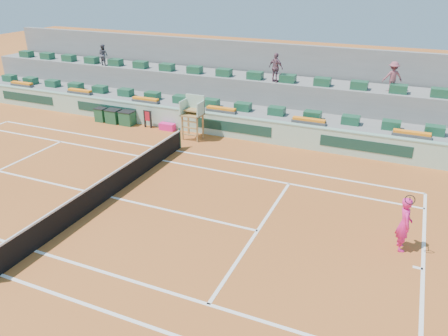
% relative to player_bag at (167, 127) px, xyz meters
% --- Properties ---
extents(ground, '(90.00, 90.00, 0.00)m').
position_rel_player_bag_xyz_m(ground, '(2.04, -8.10, -0.20)').
color(ground, '#A65220').
rests_on(ground, ground).
extents(seating_tier_lower, '(36.00, 4.00, 1.20)m').
position_rel_player_bag_xyz_m(seating_tier_lower, '(2.04, 2.60, 0.40)').
color(seating_tier_lower, gray).
rests_on(seating_tier_lower, ground).
extents(seating_tier_upper, '(36.00, 2.40, 2.60)m').
position_rel_player_bag_xyz_m(seating_tier_upper, '(2.04, 4.20, 1.10)').
color(seating_tier_upper, gray).
rests_on(seating_tier_upper, ground).
extents(stadium_back_wall, '(36.00, 0.40, 4.40)m').
position_rel_player_bag_xyz_m(stadium_back_wall, '(2.04, 5.80, 2.00)').
color(stadium_back_wall, gray).
rests_on(stadium_back_wall, ground).
extents(player_bag, '(0.91, 0.41, 0.41)m').
position_rel_player_bag_xyz_m(player_bag, '(0.00, 0.00, 0.00)').
color(player_bag, '#F31F84').
rests_on(player_bag, ground).
extents(spectator_left, '(0.76, 0.64, 1.39)m').
position_rel_player_bag_xyz_m(spectator_left, '(-6.75, 3.40, 3.09)').
color(spectator_left, '#494A55').
rests_on(spectator_left, seating_tier_upper).
extents(spectator_mid, '(1.05, 0.72, 1.65)m').
position_rel_player_bag_xyz_m(spectator_mid, '(5.37, 3.37, 3.22)').
color(spectator_mid, '#7B5262').
rests_on(spectator_mid, seating_tier_upper).
extents(spectator_right, '(1.16, 0.92, 1.57)m').
position_rel_player_bag_xyz_m(spectator_right, '(11.66, 3.84, 3.18)').
color(spectator_right, '#8E4753').
rests_on(spectator_right, seating_tier_upper).
extents(court_lines, '(23.89, 11.09, 0.01)m').
position_rel_player_bag_xyz_m(court_lines, '(2.04, -8.10, -0.20)').
color(court_lines, white).
rests_on(court_lines, ground).
extents(tennis_net, '(0.10, 11.97, 1.10)m').
position_rel_player_bag_xyz_m(tennis_net, '(2.04, -8.10, 0.32)').
color(tennis_net, black).
rests_on(tennis_net, ground).
extents(advertising_hoarding, '(36.00, 0.34, 1.26)m').
position_rel_player_bag_xyz_m(advertising_hoarding, '(2.06, 0.40, 0.43)').
color(advertising_hoarding, '#A3CEB4').
rests_on(advertising_hoarding, ground).
extents(umpire_chair, '(1.10, 0.90, 2.40)m').
position_rel_player_bag_xyz_m(umpire_chair, '(2.04, -0.60, 1.34)').
color(umpire_chair, olive).
rests_on(umpire_chair, ground).
extents(seat_row_lower, '(32.90, 0.60, 0.44)m').
position_rel_player_bag_xyz_m(seat_row_lower, '(2.04, 1.70, 1.22)').
color(seat_row_lower, '#1A4F33').
rests_on(seat_row_lower, seating_tier_lower).
extents(seat_row_upper, '(32.90, 0.60, 0.44)m').
position_rel_player_bag_xyz_m(seat_row_upper, '(2.04, 3.60, 2.62)').
color(seat_row_upper, '#1A4F33').
rests_on(seat_row_upper, seating_tier_upper).
extents(flower_planters, '(26.80, 0.36, 0.28)m').
position_rel_player_bag_xyz_m(flower_planters, '(0.54, 0.90, 1.13)').
color(flower_planters, '#4B4B4B').
rests_on(flower_planters, seating_tier_lower).
extents(drink_cooler_a, '(0.85, 0.74, 0.84)m').
position_rel_player_bag_xyz_m(drink_cooler_a, '(-2.67, -0.12, 0.22)').
color(drink_cooler_a, '#194C2D').
rests_on(drink_cooler_a, ground).
extents(drink_cooler_b, '(0.83, 0.72, 0.84)m').
position_rel_player_bag_xyz_m(drink_cooler_b, '(-3.66, -0.17, 0.22)').
color(drink_cooler_b, '#194C2D').
rests_on(drink_cooler_b, ground).
extents(drink_cooler_c, '(0.66, 0.57, 0.84)m').
position_rel_player_bag_xyz_m(drink_cooler_c, '(-4.54, -0.22, 0.22)').
color(drink_cooler_c, '#194C2D').
rests_on(drink_cooler_c, ground).
extents(towel_rack, '(0.53, 0.09, 1.03)m').
position_rel_player_bag_xyz_m(towel_rack, '(-1.26, -0.07, 0.40)').
color(towel_rack, black).
rests_on(towel_rack, ground).
extents(tennis_player, '(0.61, 0.95, 2.28)m').
position_rel_player_bag_xyz_m(tennis_player, '(13.18, -7.20, 0.76)').
color(tennis_player, '#F31F84').
rests_on(tennis_player, ground).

